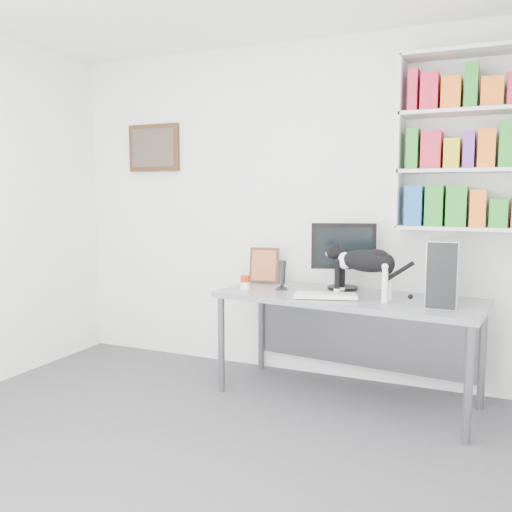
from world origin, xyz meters
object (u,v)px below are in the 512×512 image
cat (365,274)px  desk (346,348)px  leaning_print (264,265)px  pc_tower (443,271)px  speaker (282,274)px  monitor (343,256)px  keyboard (326,296)px  soup_can (245,282)px  bookshelf (474,141)px

cat → desk: bearing=161.2°
leaning_print → cat: bearing=-32.2°
pc_tower → speaker: 1.16m
monitor → pc_tower: bearing=-37.0°
keyboard → soup_can: (-0.66, 0.09, 0.04)m
speaker → soup_can: 0.28m
cat → speaker: bearing=-176.6°
keyboard → speaker: 0.45m
cat → pc_tower: bearing=23.1°
speaker → cat: (0.65, -0.13, 0.06)m
bookshelf → keyboard: bookshelf is taller
bookshelf → monitor: (-0.88, -0.10, -0.82)m
soup_can → speaker: bearing=20.8°
leaning_print → pc_tower: bearing=-21.7°
monitor → pc_tower: (0.74, -0.25, -0.04)m
pc_tower → cat: (-0.50, -0.08, -0.03)m
keyboard → speaker: speaker is taller
bookshelf → cat: bearing=-146.4°
desk → keyboard: 0.44m
monitor → pc_tower: monitor is taller
soup_can → monitor: bearing=23.7°
bookshelf → monitor: 1.21m
desk → bookshelf: bearing=29.3°
monitor → soup_can: bearing=-174.4°
monitor → pc_tower: size_ratio=1.20×
bookshelf → leaning_print: size_ratio=4.20×
desk → keyboard: keyboard is taller
pc_tower → cat: 0.51m
desk → monitor: 0.69m
pc_tower → bookshelf: bearing=66.4°
bookshelf → desk: 1.69m
bookshelf → desk: bookshelf is taller
soup_can → cat: 0.92m
pc_tower → keyboard: bearing=-171.6°
speaker → monitor: bearing=33.7°
desk → pc_tower: bearing=4.6°
bookshelf → keyboard: bearing=-151.5°
leaning_print → speaker: bearing=-54.2°
pc_tower → soup_can: pc_tower is taller
speaker → desk: bearing=4.1°
keyboard → leaning_print: (-0.64, 0.43, 0.13)m
desk → speaker: 0.72m
soup_can → cat: (0.91, -0.03, 0.13)m
bookshelf → keyboard: size_ratio=2.85×
cat → keyboard: bearing=-152.2°
monitor → speaker: bearing=-172.6°
desk → leaning_print: 0.97m
desk → cat: 0.59m
bookshelf → soup_can: 1.90m
bookshelf → pc_tower: bookshelf is taller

